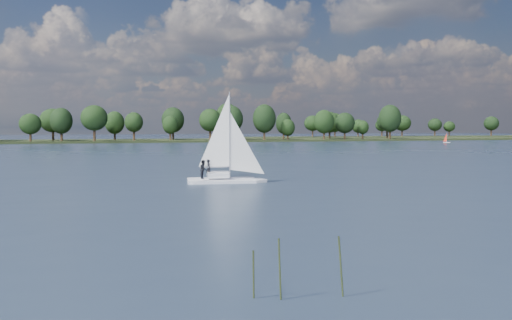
{
  "coord_description": "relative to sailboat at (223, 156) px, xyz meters",
  "views": [
    {
      "loc": [
        -22.7,
        -22.65,
        5.83
      ],
      "look_at": [
        -4.92,
        32.47,
        2.5
      ],
      "focal_mm": 40.0,
      "sensor_mm": 36.0,
      "label": 1
    }
  ],
  "objects": [
    {
      "name": "treeline",
      "position": [
        -2.46,
        173.04,
        5.26
      ],
      "size": [
        562.82,
        74.26,
        17.33
      ],
      "color": "black",
      "rests_on": "ground"
    },
    {
      "name": "dinghy_orange",
      "position": [
        119.82,
        125.1,
        -1.84
      ],
      "size": [
        2.64,
        2.07,
        3.97
      ],
      "rotation": [
        0.0,
        0.0,
        -0.52
      ],
      "color": "silver",
      "rests_on": "ground"
    },
    {
      "name": "far_shore",
      "position": [
        7.8,
        177.06,
        -2.78
      ],
      "size": [
        660.0,
        40.0,
        1.5
      ],
      "primitive_type": "cube",
      "color": "black",
      "rests_on": "ground"
    },
    {
      "name": "ground",
      "position": [
        7.8,
        65.06,
        -2.78
      ],
      "size": [
        700.0,
        700.0,
        0.0
      ],
      "primitive_type": "plane",
      "color": "#233342",
      "rests_on": "ground"
    },
    {
      "name": "sailboat",
      "position": [
        0.0,
        0.0,
        0.0
      ],
      "size": [
        7.81,
        3.19,
        9.98
      ],
      "rotation": [
        0.0,
        0.0,
        -0.15
      ],
      "color": "white",
      "rests_on": "ground"
    },
    {
      "name": "far_shore_back",
      "position": [
        167.8,
        225.06,
        -2.78
      ],
      "size": [
        220.0,
        30.0,
        1.4
      ],
      "primitive_type": "cube",
      "color": "black",
      "rests_on": "ground"
    }
  ]
}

